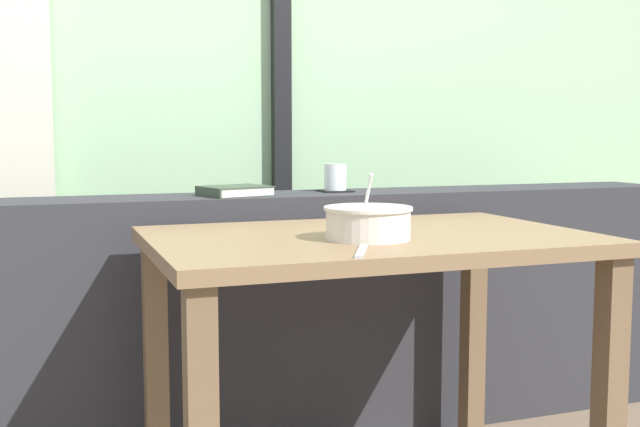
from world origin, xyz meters
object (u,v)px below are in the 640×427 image
coaster_square (335,191)px  juice_glass (335,178)px  soup_bowl (368,223)px  fork_utensil (361,251)px  closed_book (235,191)px  breakfast_table (369,280)px

coaster_square → juice_glass: juice_glass is taller
soup_bowl → fork_utensil: size_ratio=1.23×
soup_bowl → coaster_square: bearing=75.1°
closed_book → fork_utensil: size_ratio=1.34×
closed_book → coaster_square: bearing=8.0°
coaster_square → soup_bowl: (-0.18, -0.69, -0.02)m
coaster_square → closed_book: closed_book is taller
coaster_square → closed_book: 0.35m
breakfast_table → closed_book: closed_book is taller
juice_glass → closed_book: bearing=-172.0°
closed_book → juice_glass: bearing=8.0°
soup_bowl → fork_utensil: bearing=-117.4°
fork_utensil → closed_book: bearing=122.1°
soup_bowl → fork_utensil: (-0.09, -0.18, -0.04)m
soup_bowl → breakfast_table: bearing=64.1°
breakfast_table → coaster_square: size_ratio=10.82×
breakfast_table → fork_utensil: fork_utensil is taller
breakfast_table → soup_bowl: soup_bowl is taller
breakfast_table → fork_utensil: bearing=-116.9°
breakfast_table → closed_book: bearing=110.9°
closed_book → soup_bowl: 0.66m
closed_book → fork_utensil: closed_book is taller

